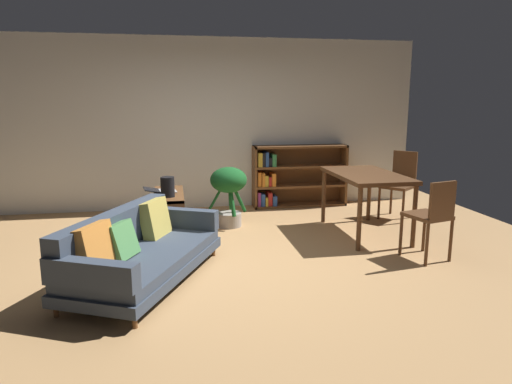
% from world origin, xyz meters
% --- Properties ---
extents(ground_plane, '(8.16, 8.16, 0.00)m').
position_xyz_m(ground_plane, '(0.00, 0.00, 0.00)').
color(ground_plane, tan).
extents(back_wall_panel, '(6.80, 0.10, 2.70)m').
position_xyz_m(back_wall_panel, '(0.00, 2.70, 1.35)').
color(back_wall_panel, silver).
rests_on(back_wall_panel, ground_plane).
extents(fabric_couch, '(1.58, 2.08, 0.70)m').
position_xyz_m(fabric_couch, '(-0.97, -0.38, 0.32)').
color(fabric_couch, brown).
rests_on(fabric_couch, ground_plane).
extents(media_console, '(0.39, 1.05, 0.52)m').
position_xyz_m(media_console, '(-0.68, 1.33, 0.26)').
color(media_console, brown).
rests_on(media_console, ground_plane).
extents(open_laptop, '(0.46, 0.36, 0.06)m').
position_xyz_m(open_laptop, '(-0.77, 1.42, 0.54)').
color(open_laptop, silver).
rests_on(open_laptop, media_console).
extents(desk_speaker, '(0.18, 0.18, 0.26)m').
position_xyz_m(desk_speaker, '(-0.68, 1.08, 0.65)').
color(desk_speaker, black).
rests_on(desk_speaker, media_console).
extents(potted_floor_plant, '(0.57, 0.51, 0.83)m').
position_xyz_m(potted_floor_plant, '(0.14, 1.43, 0.54)').
color(potted_floor_plant, '#9E9389').
rests_on(potted_floor_plant, ground_plane).
extents(dining_table, '(0.79, 1.39, 0.81)m').
position_xyz_m(dining_table, '(1.85, 0.74, 0.72)').
color(dining_table, '#56351E').
rests_on(dining_table, ground_plane).
extents(dining_chair_near, '(0.61, 0.60, 0.99)m').
position_xyz_m(dining_chair_near, '(2.71, 1.46, 0.55)').
color(dining_chair_near, '#56351E').
rests_on(dining_chair_near, ground_plane).
extents(dining_chair_far, '(0.48, 0.51, 0.90)m').
position_xyz_m(dining_chair_far, '(2.14, -0.35, 0.52)').
color(dining_chair_far, '#56351E').
rests_on(dining_chair_far, ground_plane).
extents(bookshelf, '(1.55, 0.33, 1.01)m').
position_xyz_m(bookshelf, '(1.33, 2.52, 0.50)').
color(bookshelf, brown).
rests_on(bookshelf, ground_plane).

